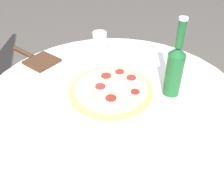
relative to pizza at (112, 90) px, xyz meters
The scene contains 5 objects.
table 0.15m from the pizza, behind, with size 0.98×0.98×0.68m.
pizza is the anchor object (origin of this frame).
beer_bottle 0.24m from the pizza, 105.92° to the right, with size 0.06×0.06×0.29m.
pizza_paddle 0.41m from the pizza, 42.38° to the left, with size 0.25×0.22×0.02m.
drinking_glass 0.26m from the pizza, ahead, with size 0.06×0.06×0.12m.
Camera 1 is at (-0.68, 0.17, 1.26)m, focal length 40.00 mm.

